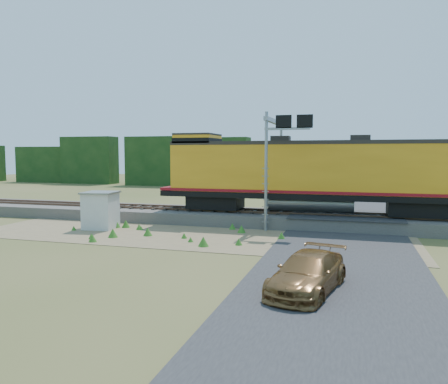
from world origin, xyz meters
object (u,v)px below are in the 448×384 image
(locomotive, at_px, (306,173))
(car, at_px, (308,273))
(signal_gantry, at_px, (278,143))
(shed, at_px, (101,210))

(locomotive, distance_m, car, 14.58)
(signal_gantry, height_order, car, signal_gantry)
(shed, relative_size, signal_gantry, 0.32)
(shed, relative_size, car, 0.52)
(shed, distance_m, car, 16.81)
(signal_gantry, bearing_deg, shed, -158.00)
(locomotive, distance_m, signal_gantry, 2.73)
(shed, bearing_deg, car, -40.72)
(shed, xyz_separation_m, car, (14.04, -9.22, -0.54))
(shed, height_order, signal_gantry, signal_gantry)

